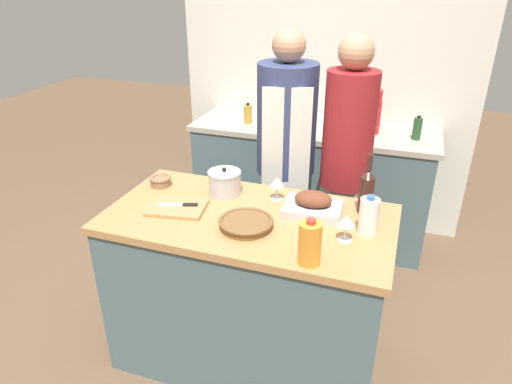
# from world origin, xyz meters

# --- Properties ---
(ground_plane) EXTENTS (12.00, 12.00, 0.00)m
(ground_plane) POSITION_xyz_m (0.00, 0.00, 0.00)
(ground_plane) COLOR brown
(kitchen_island) EXTENTS (1.43, 0.75, 0.92)m
(kitchen_island) POSITION_xyz_m (0.00, 0.00, 0.46)
(kitchen_island) COLOR #4C666B
(kitchen_island) RESTS_ON ground_plane
(back_counter) EXTENTS (1.88, 0.60, 0.93)m
(back_counter) POSITION_xyz_m (0.00, 1.47, 0.46)
(back_counter) COLOR #4C666B
(back_counter) RESTS_ON ground_plane
(back_wall) EXTENTS (2.38, 0.10, 2.55)m
(back_wall) POSITION_xyz_m (0.00, 1.82, 1.27)
(back_wall) COLOR silver
(back_wall) RESTS_ON ground_plane
(roasting_pan) EXTENTS (0.30, 0.24, 0.12)m
(roasting_pan) POSITION_xyz_m (0.29, 0.14, 0.96)
(roasting_pan) COLOR #BCBCC1
(roasting_pan) RESTS_ON kitchen_island
(wicker_basket) EXTENTS (0.26, 0.26, 0.05)m
(wicker_basket) POSITION_xyz_m (0.03, -0.12, 0.94)
(wicker_basket) COLOR brown
(wicker_basket) RESTS_ON kitchen_island
(cutting_board) EXTENTS (0.31, 0.26, 0.02)m
(cutting_board) POSITION_xyz_m (-0.37, -0.06, 0.93)
(cutting_board) COLOR #AD7F51
(cutting_board) RESTS_ON kitchen_island
(stock_pot) EXTENTS (0.18, 0.18, 0.15)m
(stock_pot) POSITION_xyz_m (-0.21, 0.20, 0.98)
(stock_pot) COLOR #B7B7BC
(stock_pot) RESTS_ON kitchen_island
(mixing_bowl) EXTENTS (0.12, 0.12, 0.06)m
(mixing_bowl) POSITION_xyz_m (-0.59, 0.17, 0.95)
(mixing_bowl) COLOR #846647
(mixing_bowl) RESTS_ON kitchen_island
(juice_jug) EXTENTS (0.10, 0.10, 0.21)m
(juice_jug) POSITION_xyz_m (0.38, -0.30, 1.01)
(juice_jug) COLOR orange
(juice_jug) RESTS_ON kitchen_island
(milk_jug) EXTENTS (0.09, 0.09, 0.19)m
(milk_jug) POSITION_xyz_m (0.58, 0.03, 1.01)
(milk_jug) COLOR white
(milk_jug) RESTS_ON kitchen_island
(wine_bottle_green) EXTENTS (0.07, 0.07, 0.31)m
(wine_bottle_green) POSITION_xyz_m (0.54, 0.23, 1.04)
(wine_bottle_green) COLOR #381E19
(wine_bottle_green) RESTS_ON kitchen_island
(wine_glass_left) EXTENTS (0.08, 0.08, 0.13)m
(wine_glass_left) POSITION_xyz_m (0.08, 0.22, 1.02)
(wine_glass_left) COLOR silver
(wine_glass_left) RESTS_ON kitchen_island
(wine_glass_right) EXTENTS (0.08, 0.08, 0.13)m
(wine_glass_right) POSITION_xyz_m (0.49, -0.07, 1.01)
(wine_glass_right) COLOR silver
(wine_glass_right) RESTS_ON kitchen_island
(knife_chef) EXTENTS (0.20, 0.09, 0.01)m
(knife_chef) POSITION_xyz_m (-0.36, -0.04, 0.94)
(knife_chef) COLOR #B7B7BC
(knife_chef) RESTS_ON cutting_board
(stand_mixer) EXTENTS (0.18, 0.14, 0.31)m
(stand_mixer) POSITION_xyz_m (0.40, 1.52, 1.06)
(stand_mixer) COLOR #B22323
(stand_mixer) RESTS_ON back_counter
(condiment_bottle_tall) EXTENTS (0.06, 0.06, 0.17)m
(condiment_bottle_tall) POSITION_xyz_m (0.75, 1.44, 1.01)
(condiment_bottle_tall) COLOR #234C28
(condiment_bottle_tall) RESTS_ON back_counter
(condiment_bottle_short) EXTENTS (0.05, 0.05, 0.15)m
(condiment_bottle_short) POSITION_xyz_m (0.15, 1.44, 1.00)
(condiment_bottle_short) COLOR #332D28
(condiment_bottle_short) RESTS_ON back_counter
(condiment_bottle_extra) EXTENTS (0.06, 0.06, 0.16)m
(condiment_bottle_extra) POSITION_xyz_m (-0.52, 1.41, 1.00)
(condiment_bottle_extra) COLOR #B28E2D
(condiment_bottle_extra) RESTS_ON back_counter
(person_cook_aproned) EXTENTS (0.38, 0.41, 1.73)m
(person_cook_aproned) POSITION_xyz_m (-0.04, 0.80, 0.95)
(person_cook_aproned) COLOR beige
(person_cook_aproned) RESTS_ON ground_plane
(person_cook_guest) EXTENTS (0.30, 0.30, 1.72)m
(person_cook_guest) POSITION_xyz_m (0.36, 0.73, 0.97)
(person_cook_guest) COLOR beige
(person_cook_guest) RESTS_ON ground_plane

